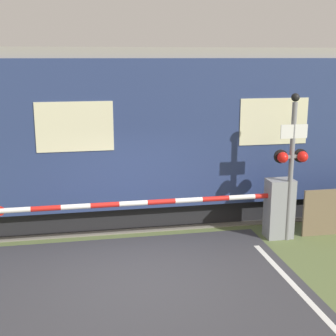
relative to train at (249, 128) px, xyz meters
The scene contains 5 objects.
ground_plane 5.65m from the train, 131.70° to the right, with size 80.00×80.00×0.00m, color #5B6B3D.
track_bed 4.08m from the train, behind, with size 36.00×3.20×0.13m.
train is the anchor object (origin of this frame).
crossing_barrier 2.89m from the train, 104.67° to the right, with size 6.48×0.44×1.38m.
signal_post 2.65m from the train, 89.67° to the right, with size 0.77×0.26×3.32m.
Camera 1 is at (-1.05, -8.07, 4.07)m, focal length 50.00 mm.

